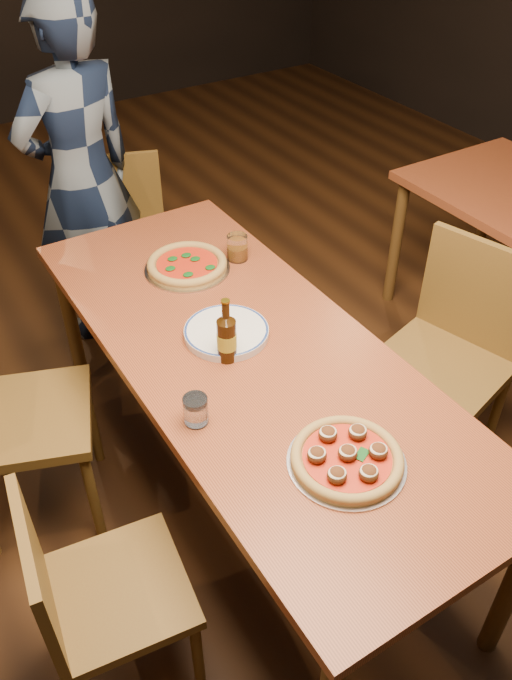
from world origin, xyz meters
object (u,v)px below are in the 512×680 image
table_main (248,365)px  chair_main_e (440,366)px  pizza_meatball (347,458)px  water_glass (196,410)px  beer_bottle (227,339)px  amber_glass (237,247)px  chair_main_sw (25,416)px  chair_end (127,247)px  diner (82,178)px  chair_main_nw (117,590)px  pizza_margherita (187,265)px  plate_stack (226,332)px

table_main → chair_main_e: size_ratio=2.05×
pizza_meatball → water_glass: size_ratio=3.62×
beer_bottle → amber_glass: bearing=56.3°
chair_main_sw → chair_end: size_ratio=1.09×
chair_end → water_glass: bearing=-84.0°
pizza_meatball → diner: size_ratio=0.20×
pizza_meatball → beer_bottle: beer_bottle is taller
chair_main_e → beer_bottle: 0.90m
diner → chair_main_nw: bearing=56.2°
pizza_meatball → water_glass: water_glass is taller
chair_end → diner: diner is taller
chair_main_sw → chair_end: (0.78, 0.94, -0.04)m
water_glass → amber_glass: (0.55, 0.70, 0.01)m
chair_end → pizza_meatball: chair_end is taller
pizza_meatball → amber_glass: (0.28, 1.06, 0.03)m
table_main → diner: (-0.06, 1.37, 0.14)m
pizza_meatball → water_glass: (-0.27, 0.36, 0.02)m
beer_bottle → diner: size_ratio=0.14×
chair_main_nw → chair_main_sw: bearing=9.3°
table_main → chair_main_e: 0.78m
table_main → chair_main_e: chair_main_e is taller
table_main → chair_end: chair_end is taller
chair_main_sw → diner: diner is taller
pizza_meatball → chair_main_e: bearing=25.3°
chair_end → pizza_margherita: 0.84m
chair_main_nw → pizza_meatball: bearing=-98.5°
plate_stack → diner: diner is taller
amber_glass → diner: bearing=109.6°
chair_main_sw → chair_end: chair_main_sw is taller
chair_main_e → plate_stack: (-0.75, 0.30, 0.28)m
chair_main_nw → chair_end: 1.85m
chair_main_nw → diner: 1.89m
chair_main_e → chair_end: 1.64m
plate_stack → beer_bottle: size_ratio=1.27×
chair_main_nw → beer_bottle: beer_bottle is taller
chair_main_sw → diner: (0.64, 1.00, 0.34)m
chair_end → amber_glass: 0.90m
chair_main_nw → plate_stack: (0.64, 0.48, 0.35)m
table_main → pizza_meatball: pizza_meatball is taller
chair_main_nw → amber_glass: size_ratio=8.20×
pizza_meatball → chair_end: bearing=86.4°
plate_stack → beer_bottle: beer_bottle is taller
plate_stack → amber_glass: (0.28, 0.40, 0.04)m
plate_stack → chair_end: bearing=84.5°
chair_main_sw → plate_stack: chair_main_sw is taller
chair_main_sw → pizza_margherita: 0.81m
water_glass → amber_glass: amber_glass is taller
chair_main_nw → pizza_margherita: size_ratio=2.53×
plate_stack → beer_bottle: bearing=-118.5°
water_glass → amber_glass: 0.89m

